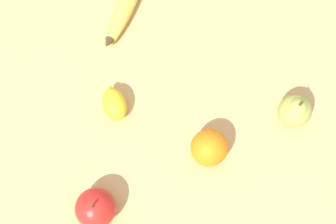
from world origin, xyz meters
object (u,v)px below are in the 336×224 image
object	(u,v)px
banana	(127,4)
lemon	(114,104)
pear	(295,110)
apple	(96,208)
orange	(209,148)

from	to	relation	value
banana	lemon	bearing A→B (deg)	16.54
banana	pear	distance (m)	0.42
apple	orange	bearing A→B (deg)	-77.04
pear	apple	size ratio (longest dim) A/B	1.02
orange	pear	bearing A→B (deg)	-81.45
orange	lemon	world-z (taller)	orange
lemon	pear	bearing A→B (deg)	-107.91
pear	apple	xyz separation A→B (m)	(-0.08, 0.42, -0.00)
pear	apple	distance (m)	0.43
apple	pear	bearing A→B (deg)	-78.96
banana	lemon	size ratio (longest dim) A/B	2.62
orange	apple	distance (m)	0.24
pear	apple	bearing A→B (deg)	101.04
orange	apple	size ratio (longest dim) A/B	0.89
banana	lemon	world-z (taller)	lemon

